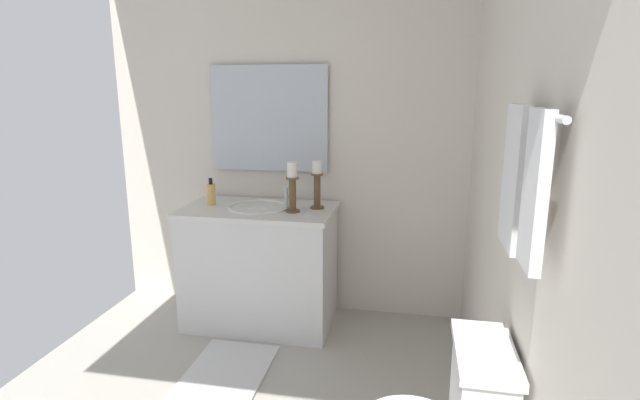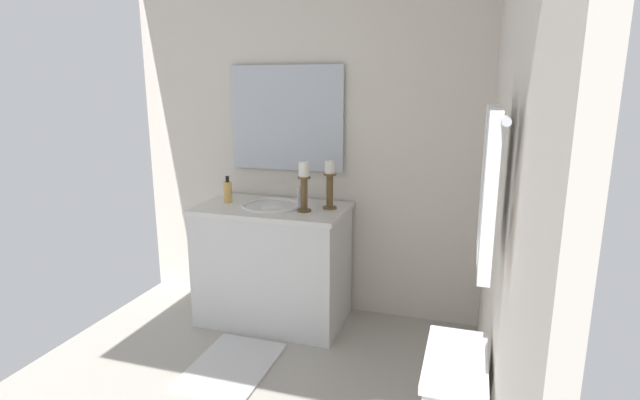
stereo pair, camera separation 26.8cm
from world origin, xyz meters
name	(u,v)px [view 1 (the left image)]	position (x,y,z in m)	size (l,w,h in m)	color
wall_back	(514,179)	(0.00, 1.25, 1.23)	(2.63, 0.04, 2.45)	silver
wall_left	(287,138)	(-1.32, 0.00, 1.23)	(0.04, 2.50, 2.45)	silver
vanity_cabinet	(260,266)	(-0.99, -0.12, 0.40)	(0.58, 0.99, 0.80)	silver
sink_basin	(259,213)	(-0.99, -0.11, 0.76)	(0.40, 0.40, 0.24)	white
mirror	(269,119)	(-1.27, -0.12, 1.36)	(0.02, 0.81, 0.71)	silver
candle_holder_tall	(317,183)	(-1.05, 0.26, 0.97)	(0.09, 0.09, 0.31)	brown
candle_holder_short	(292,185)	(-0.93, 0.13, 0.97)	(0.09, 0.09, 0.32)	brown
soap_bottle	(211,194)	(-1.01, -0.45, 0.88)	(0.06, 0.06, 0.18)	#E5B259
towel_bar	(537,114)	(0.53, 1.19, 1.50)	(0.02, 0.02, 0.55)	silver
towel_near_vanity	(514,177)	(0.40, 1.17, 1.30)	(0.23, 0.03, 0.44)	white
towel_center	(535,191)	(0.67, 1.17, 1.31)	(0.16, 0.03, 0.41)	white
bath_mat	(228,370)	(-0.37, -0.12, 0.01)	(0.60, 0.44, 0.02)	silver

